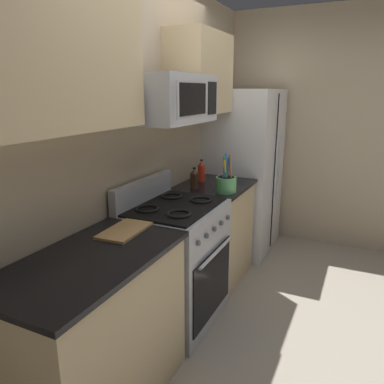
{
  "coord_description": "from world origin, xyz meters",
  "views": [
    {
      "loc": [
        -2.28,
        -0.54,
        1.73
      ],
      "look_at": [
        0.04,
        0.55,
        1.03
      ],
      "focal_mm": 34.8,
      "sensor_mm": 36.0,
      "label": 1
    }
  ],
  "objects_px": {
    "microwave": "(170,99)",
    "utensil_crock": "(226,183)",
    "bottle_hot_sauce": "(201,171)",
    "cutting_board": "(125,230)",
    "range_oven": "(175,262)",
    "bottle_soy": "(194,179)",
    "refrigerator": "(244,171)"
  },
  "relations": [
    {
      "from": "microwave",
      "to": "bottle_soy",
      "type": "height_order",
      "value": "microwave"
    },
    {
      "from": "utensil_crock",
      "to": "bottle_hot_sauce",
      "type": "height_order",
      "value": "utensil_crock"
    },
    {
      "from": "cutting_board",
      "to": "bottle_soy",
      "type": "distance_m",
      "value": 1.12
    },
    {
      "from": "bottle_soy",
      "to": "microwave",
      "type": "bearing_deg",
      "value": -172.19
    },
    {
      "from": "range_oven",
      "to": "microwave",
      "type": "bearing_deg",
      "value": 90.06
    },
    {
      "from": "range_oven",
      "to": "cutting_board",
      "type": "relative_size",
      "value": 3.11
    },
    {
      "from": "cutting_board",
      "to": "microwave",
      "type": "bearing_deg",
      "value": -1.98
    },
    {
      "from": "microwave",
      "to": "utensil_crock",
      "type": "xyz_separation_m",
      "value": [
        0.55,
        -0.22,
        -0.69
      ]
    },
    {
      "from": "range_oven",
      "to": "refrigerator",
      "type": "distance_m",
      "value": 1.64
    },
    {
      "from": "microwave",
      "to": "utensil_crock",
      "type": "bearing_deg",
      "value": -21.29
    },
    {
      "from": "range_oven",
      "to": "cutting_board",
      "type": "bearing_deg",
      "value": 175.37
    },
    {
      "from": "range_oven",
      "to": "utensil_crock",
      "type": "xyz_separation_m",
      "value": [
        0.55,
        -0.19,
        0.51
      ]
    },
    {
      "from": "range_oven",
      "to": "bottle_soy",
      "type": "xyz_separation_m",
      "value": [
        0.55,
        0.1,
        0.52
      ]
    },
    {
      "from": "cutting_board",
      "to": "bottle_hot_sauce",
      "type": "relative_size",
      "value": 1.71
    },
    {
      "from": "refrigerator",
      "to": "bottle_soy",
      "type": "xyz_separation_m",
      "value": [
        -1.04,
        0.12,
        0.12
      ]
    },
    {
      "from": "range_oven",
      "to": "bottle_hot_sauce",
      "type": "relative_size",
      "value": 5.33
    },
    {
      "from": "bottle_hot_sauce",
      "to": "range_oven",
      "type": "bearing_deg",
      "value": -169.32
    },
    {
      "from": "refrigerator",
      "to": "cutting_board",
      "type": "height_order",
      "value": "refrigerator"
    },
    {
      "from": "utensil_crock",
      "to": "microwave",
      "type": "bearing_deg",
      "value": 158.71
    },
    {
      "from": "refrigerator",
      "to": "microwave",
      "type": "distance_m",
      "value": 1.78
    },
    {
      "from": "refrigerator",
      "to": "cutting_board",
      "type": "bearing_deg",
      "value": 178.34
    },
    {
      "from": "bottle_soy",
      "to": "refrigerator",
      "type": "bearing_deg",
      "value": -6.55
    },
    {
      "from": "microwave",
      "to": "bottle_hot_sauce",
      "type": "bearing_deg",
      "value": 8.94
    },
    {
      "from": "utensil_crock",
      "to": "cutting_board",
      "type": "xyz_separation_m",
      "value": [
        -1.11,
        0.24,
        -0.07
      ]
    },
    {
      "from": "range_oven",
      "to": "utensil_crock",
      "type": "relative_size",
      "value": 3.35
    },
    {
      "from": "range_oven",
      "to": "bottle_soy",
      "type": "relative_size",
      "value": 5.88
    },
    {
      "from": "microwave",
      "to": "bottle_soy",
      "type": "bearing_deg",
      "value": 7.81
    },
    {
      "from": "cutting_board",
      "to": "bottle_soy",
      "type": "relative_size",
      "value": 1.89
    },
    {
      "from": "bottle_hot_sauce",
      "to": "microwave",
      "type": "bearing_deg",
      "value": -171.06
    },
    {
      "from": "refrigerator",
      "to": "bottle_soy",
      "type": "height_order",
      "value": "refrigerator"
    },
    {
      "from": "cutting_board",
      "to": "bottle_hot_sauce",
      "type": "bearing_deg",
      "value": 4.57
    },
    {
      "from": "utensil_crock",
      "to": "range_oven",
      "type": "bearing_deg",
      "value": 161.07
    }
  ]
}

